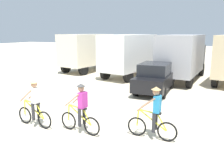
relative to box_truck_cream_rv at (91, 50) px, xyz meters
The scene contains 8 objects.
ground_plane 14.66m from the box_truck_cream_rv, 64.21° to the right, with size 120.00×120.00×0.00m, color beige.
box_truck_cream_rv is the anchor object (origin of this frame).
box_truck_white_box 4.65m from the box_truck_cream_rv, 13.15° to the right, with size 3.33×7.02×3.35m.
box_truck_grey_hauler 8.54m from the box_truck_cream_rv, ahead, with size 2.67×6.85×3.35m.
sedan_parked 9.41m from the box_truck_cream_rv, 35.04° to the right, with size 1.98×4.29×1.76m.
cyclist_orange_shirt 13.56m from the box_truck_cream_rv, 67.99° to the right, with size 1.73×0.52×1.82m.
cyclist_cowboy_hat 14.15m from the box_truck_cream_rv, 60.45° to the right, with size 1.73×0.52×1.82m.
cyclist_near_camera 15.00m from the box_truck_cream_rv, 50.99° to the right, with size 1.73×0.52×1.82m.
Camera 1 is at (5.10, -5.82, 3.54)m, focal length 37.88 mm.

